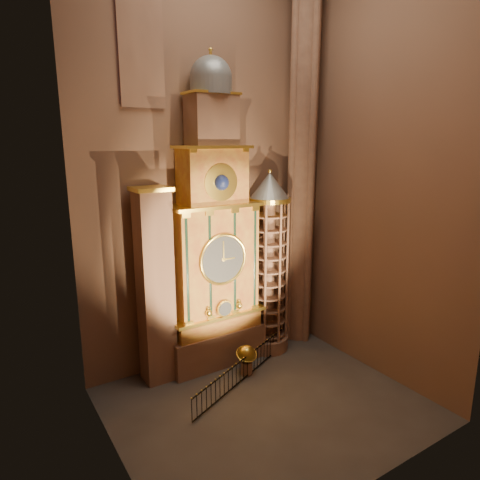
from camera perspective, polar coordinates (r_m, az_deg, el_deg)
floor at (r=22.03m, az=3.48°, el=-21.04°), size 14.00×14.00×0.00m
wall_back at (r=23.38m, az=-4.93°, el=9.72°), size 22.00×0.00×22.00m
wall_left at (r=15.22m, az=-17.94°, el=7.37°), size 0.00×22.00×22.00m
wall_right at (r=23.14m, az=18.23°, el=9.09°), size 0.00×22.00×22.00m
astronomical_clock at (r=23.13m, az=-3.53°, el=-1.14°), size 5.60×2.41×16.70m
portrait_tower at (r=22.21m, az=-11.22°, el=-6.10°), size 1.80×1.60×10.20m
stair_turret at (r=25.12m, az=3.81°, el=-3.33°), size 2.50×2.50×10.80m
gothic_pier at (r=26.00m, az=8.30°, el=9.97°), size 2.04×2.04×22.00m
stained_glass_window at (r=22.35m, az=-13.06°, el=23.47°), size 2.20×0.14×5.20m
celestial_globe at (r=23.84m, az=0.89°, el=-15.36°), size 1.34×1.29×1.66m
iron_railing at (r=23.45m, az=0.50°, el=-16.82°), size 7.83×3.59×1.21m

